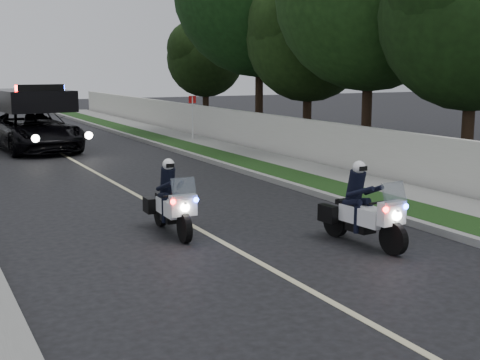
% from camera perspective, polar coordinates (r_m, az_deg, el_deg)
% --- Properties ---
extents(ground, '(120.00, 120.00, 0.00)m').
position_cam_1_polar(ground, '(10.69, 3.08, -7.96)').
color(ground, black).
rests_on(ground, ground).
extents(curb_right, '(0.20, 60.00, 0.15)m').
position_cam_1_polar(curb_right, '(21.19, -0.80, 1.15)').
color(curb_right, gray).
rests_on(curb_right, ground).
extents(grass_verge, '(1.20, 60.00, 0.16)m').
position_cam_1_polar(grass_verge, '(21.50, 0.87, 1.29)').
color(grass_verge, '#193814').
rests_on(grass_verge, ground).
extents(sidewalk_right, '(1.40, 60.00, 0.16)m').
position_cam_1_polar(sidewalk_right, '(22.13, 3.85, 1.51)').
color(sidewalk_right, gray).
rests_on(sidewalk_right, ground).
extents(property_wall, '(0.22, 60.00, 1.50)m').
position_cam_1_polar(property_wall, '(22.57, 6.06, 3.36)').
color(property_wall, beige).
rests_on(property_wall, ground).
extents(lane_marking, '(0.12, 50.00, 0.01)m').
position_cam_1_polar(lane_marking, '(19.76, -11.54, 0.12)').
color(lane_marking, '#BFB78C').
rests_on(lane_marking, ground).
extents(police_moto_left, '(0.67, 1.78, 1.50)m').
position_cam_1_polar(police_moto_left, '(13.10, -5.97, -4.67)').
color(police_moto_left, white).
rests_on(police_moto_left, ground).
extents(police_moto_right, '(0.84, 1.91, 1.58)m').
position_cam_1_polar(police_moto_right, '(12.41, 10.55, -5.59)').
color(police_moto_right, white).
rests_on(police_moto_right, ground).
extents(police_suv, '(3.21, 6.01, 2.81)m').
position_cam_1_polar(police_suv, '(27.14, -17.38, 2.45)').
color(police_suv, black).
rests_on(police_suv, ground).
extents(sign_post, '(0.39, 0.39, 2.10)m').
position_cam_1_polar(sign_post, '(28.92, -4.13, 3.30)').
color(sign_post, '#AA120C').
rests_on(sign_post, ground).
extents(tree_right_a, '(6.54, 6.54, 9.17)m').
position_cam_1_polar(tree_right_a, '(20.72, 19.01, 0.21)').
color(tree_right_a, black).
rests_on(tree_right_a, ground).
extents(tree_right_b, '(8.20, 8.20, 11.17)m').
position_cam_1_polar(tree_right_b, '(24.10, 10.85, 1.85)').
color(tree_right_b, '#1C3E14').
rests_on(tree_right_b, ground).
extents(tree_right_c, '(5.66, 5.66, 8.56)m').
position_cam_1_polar(tree_right_c, '(27.60, 5.82, 2.97)').
color(tree_right_c, '#1B3410').
rests_on(tree_right_c, ground).
extents(tree_right_d, '(10.31, 10.31, 13.01)m').
position_cam_1_polar(tree_right_d, '(30.50, 1.66, 3.66)').
color(tree_right_d, '#173C14').
rests_on(tree_right_d, ground).
extents(tree_right_e, '(5.20, 5.20, 7.31)m').
position_cam_1_polar(tree_right_e, '(38.02, -2.99, 4.87)').
color(tree_right_e, black).
rests_on(tree_right_e, ground).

